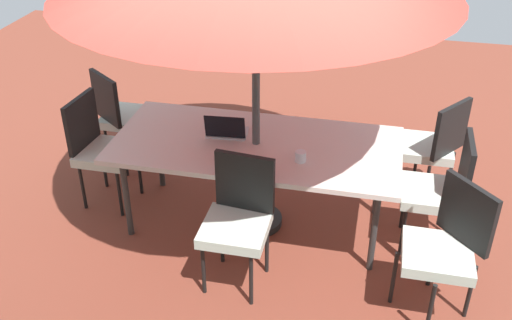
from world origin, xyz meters
The scene contains 10 objects.
ground_plane centered at (0.00, 0.00, -0.01)m, with size 10.00×10.00×0.02m, color brown.
dining_table centered at (0.00, 0.00, 0.73)m, with size 2.25×1.05×0.78m.
chair_north centered at (-0.02, 0.68, 0.55)m, with size 0.47×0.48×0.98m.
chair_southeast centered at (1.44, -0.66, 0.55)m, with size 0.58×0.58×0.98m.
chair_east centered at (1.37, -0.05, 0.55)m, with size 0.48×0.47×0.98m.
chair_southwest centered at (-1.39, -0.70, 0.55)m, with size 0.58×0.58×0.98m.
chair_northwest centered at (-1.44, 0.67, 0.55)m, with size 0.59×0.59×0.98m.
chair_west centered at (-1.44, -0.02, 0.55)m, with size 0.46×0.46×0.98m.
laptop centered at (0.25, -0.06, 0.82)m, with size 0.34×0.27×0.21m.
cup centered at (-0.38, 0.19, 0.82)m, with size 0.08×0.08×0.08m, color white.
Camera 1 is at (-0.89, 3.96, 3.08)m, focal length 41.84 mm.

